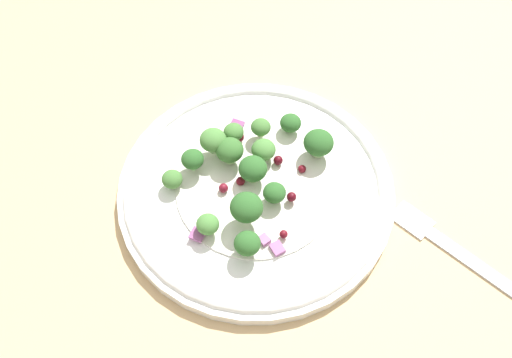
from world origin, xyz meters
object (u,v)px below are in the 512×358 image
Objects in this scene: broccoli_floret_0 at (253,169)px; broccoli_floret_2 at (246,208)px; fork at (471,261)px; plate at (256,189)px; broccoli_floret_1 at (208,225)px.

broccoli_floret_0 is 0.91× the size of broccoli_floret_2.
broccoli_floret_0 reaches higher than fork.
broccoli_floret_2 reaches higher than fork.
broccoli_floret_0 is at bearing -32.84° from plate.
broccoli_floret_2 is (-1.67, 3.38, 2.87)cm from plate.
broccoli_floret_0 reaches higher than plate.
broccoli_floret_2 is 20.70cm from fork.
broccoli_floret_0 is 0.15× the size of fork.
plate is at bearing 18.81° from fork.
broccoli_floret_1 is 23.77cm from fork.
plate is 6.70cm from broccoli_floret_1.
broccoli_floret_1 reaches higher than plate.
broccoli_floret_2 is (-1.94, -3.04, 0.99)cm from broccoli_floret_1.
broccoli_floret_2 is at bearing 116.33° from plate.
plate is at bearing -63.67° from broccoli_floret_2.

